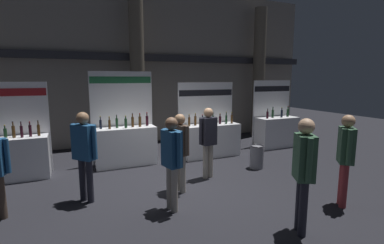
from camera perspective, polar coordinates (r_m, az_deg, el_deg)
The scene contains 13 objects.
ground_plane at distance 6.44m, azimuth -2.23°, elevation -12.52°, with size 28.94×28.94×0.00m, color black.
hall_colonnade at distance 10.36m, azimuth -11.76°, elevation 10.96°, with size 14.47×1.05×5.57m.
exhibitor_booth_0 at distance 7.79m, azimuth -32.64°, elevation -5.56°, with size 1.63×0.73×2.26m.
exhibitor_booth_1 at distance 7.90m, azimuth -13.34°, elevation -3.90°, with size 1.69×0.66×2.53m.
exhibitor_booth_2 at distance 8.56m, azimuth 3.67°, elevation -3.06°, with size 1.84×0.66×2.22m.
exhibitor_booth_3 at distance 10.10m, azimuth 16.64°, elevation -1.46°, with size 1.52×0.66×2.27m.
trash_bin at distance 7.64m, azimuth 12.96°, elevation -6.87°, with size 0.36×0.36×0.61m.
visitor_0 at distance 5.83m, azimuth 28.66°, elevation -5.47°, with size 0.41×0.42×1.70m.
visitor_1 at distance 5.79m, azimuth -2.44°, elevation -5.09°, with size 0.30×0.49×1.64m.
visitor_2 at distance 4.96m, azimuth -4.12°, elevation -6.91°, with size 0.30×0.52×1.69m.
visitor_3 at distance 5.67m, azimuth -20.96°, elevation -5.04°, with size 0.45×0.47×1.73m.
visitor_5 at distance 6.59m, azimuth 3.30°, elevation -2.98°, with size 0.50×0.31×1.67m.
visitor_6 at distance 4.53m, azimuth 21.71°, elevation -8.20°, with size 0.40×0.49×1.77m.
Camera 1 is at (-2.19, -5.58, 2.35)m, focal length 26.35 mm.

